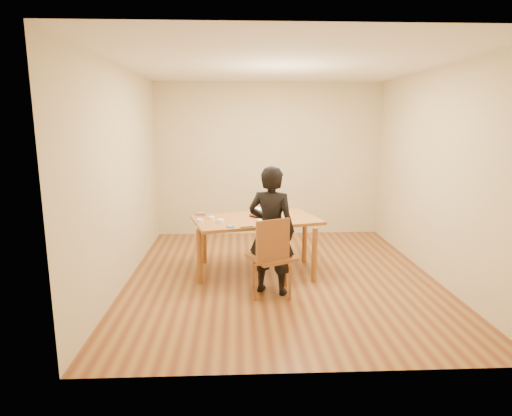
{
  "coord_description": "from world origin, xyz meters",
  "views": [
    {
      "loc": [
        -0.57,
        -5.39,
        2.01
      ],
      "look_at": [
        -0.32,
        0.14,
        0.9
      ],
      "focal_mm": 30.0,
      "sensor_mm": 36.0,
      "label": 1
    }
  ],
  "objects_px": {
    "dining_table": "(256,220)",
    "cake": "(260,212)",
    "person": "(271,230)",
    "dining_chair": "(271,257)",
    "cake_plate": "(260,215)"
  },
  "relations": [
    {
      "from": "dining_table",
      "to": "cake_plate",
      "type": "relative_size",
      "value": 5.27
    },
    {
      "from": "dining_table",
      "to": "dining_chair",
      "type": "bearing_deg",
      "value": -93.72
    },
    {
      "from": "dining_chair",
      "to": "dining_table",
      "type": "bearing_deg",
      "value": 75.36
    },
    {
      "from": "person",
      "to": "dining_chair",
      "type": "bearing_deg",
      "value": 111.68
    },
    {
      "from": "cake",
      "to": "person",
      "type": "bearing_deg",
      "value": -84.66
    },
    {
      "from": "person",
      "to": "cake_plate",
      "type": "bearing_deg",
      "value": -62.99
    },
    {
      "from": "dining_table",
      "to": "dining_chair",
      "type": "xyz_separation_m",
      "value": [
        0.15,
        -0.78,
        -0.28
      ]
    },
    {
      "from": "dining_table",
      "to": "dining_chair",
      "type": "relative_size",
      "value": 3.5
    },
    {
      "from": "dining_chair",
      "to": "person",
      "type": "relative_size",
      "value": 0.3
    },
    {
      "from": "dining_table",
      "to": "cake",
      "type": "distance_m",
      "value": 0.17
    },
    {
      "from": "dining_chair",
      "to": "cake_plate",
      "type": "height_order",
      "value": "cake_plate"
    },
    {
      "from": "dining_table",
      "to": "cake",
      "type": "relative_size",
      "value": 7.34
    },
    {
      "from": "cake_plate",
      "to": "cake",
      "type": "height_order",
      "value": "cake"
    },
    {
      "from": "cake_plate",
      "to": "person",
      "type": "relative_size",
      "value": 0.2
    },
    {
      "from": "person",
      "to": "dining_table",
      "type": "bearing_deg",
      "value": -56.71
    }
  ]
}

